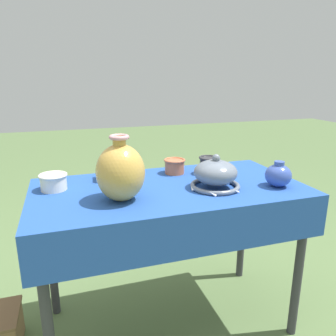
% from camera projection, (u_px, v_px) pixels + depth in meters
% --- Properties ---
extents(ground_plane, '(14.00, 14.00, 0.00)m').
position_uv_depth(ground_plane, '(169.00, 321.00, 1.80)').
color(ground_plane, '#567042').
extents(display_table, '(1.30, 0.67, 0.78)m').
position_uv_depth(display_table, '(170.00, 203.00, 1.59)').
color(display_table, '#38383D').
rests_on(display_table, ground_plane).
extents(vase_tall_bulbous, '(0.21, 0.21, 0.28)m').
position_uv_depth(vase_tall_bulbous, '(121.00, 172.00, 1.38)').
color(vase_tall_bulbous, gold).
rests_on(vase_tall_bulbous, display_table).
extents(vase_dome_bell, '(0.25, 0.24, 0.17)m').
position_uv_depth(vase_dome_bell, '(215.00, 175.00, 1.54)').
color(vase_dome_bell, slate).
rests_on(vase_dome_bell, display_table).
extents(mosaic_tile_box, '(0.13, 0.12, 0.10)m').
position_uv_depth(mosaic_tile_box, '(114.00, 170.00, 1.68)').
color(mosaic_tile_box, '#232328').
rests_on(mosaic_tile_box, display_table).
extents(cup_wide_charcoal, '(0.10, 0.10, 0.10)m').
position_uv_depth(cup_wide_charcoal, '(208.00, 165.00, 1.77)').
color(cup_wide_charcoal, '#2D2D33').
rests_on(cup_wide_charcoal, display_table).
extents(jar_round_cobalt, '(0.13, 0.13, 0.12)m').
position_uv_depth(jar_round_cobalt, '(278.00, 175.00, 1.57)').
color(jar_round_cobalt, '#3851A8').
rests_on(jar_round_cobalt, display_table).
extents(cup_wide_ivory, '(0.13, 0.13, 0.08)m').
position_uv_depth(cup_wide_ivory, '(53.00, 181.00, 1.52)').
color(cup_wide_ivory, white).
rests_on(cup_wide_ivory, display_table).
extents(cup_wide_terracotta, '(0.12, 0.12, 0.08)m').
position_uv_depth(cup_wide_terracotta, '(175.00, 166.00, 1.78)').
color(cup_wide_terracotta, '#BC6642').
rests_on(cup_wide_terracotta, display_table).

